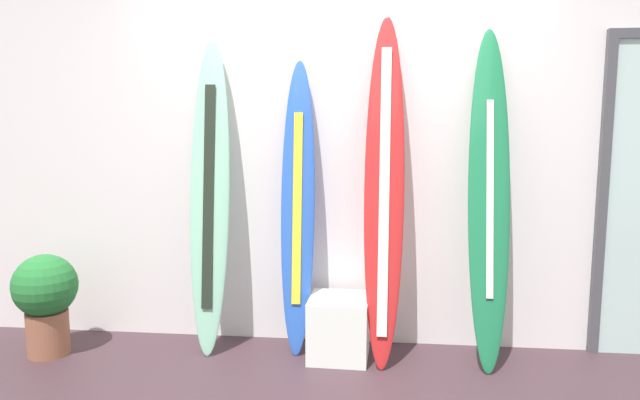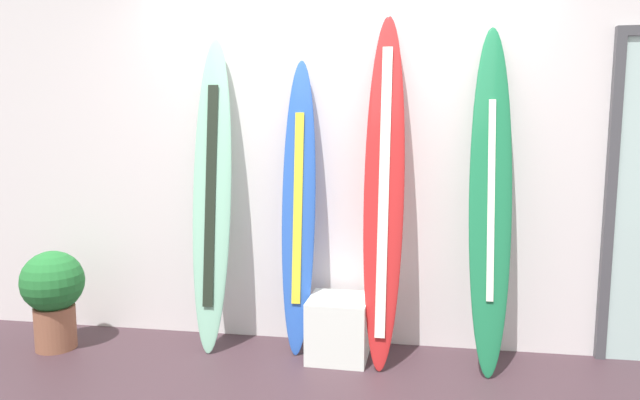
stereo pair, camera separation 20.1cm
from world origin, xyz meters
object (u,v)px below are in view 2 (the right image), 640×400
at_px(surfboard_cobalt, 299,211).
at_px(surfboard_emerald, 490,202).
at_px(surfboard_seafoam, 212,198).
at_px(display_block_left, 338,328).
at_px(potted_plant, 53,292).
at_px(surfboard_crimson, 384,191).

relative_size(surfboard_cobalt, surfboard_emerald, 0.91).
bearing_deg(surfboard_emerald, surfboard_seafoam, 178.68).
bearing_deg(display_block_left, surfboard_seafoam, 175.74).
bearing_deg(display_block_left, potted_plant, -175.37).
bearing_deg(potted_plant, display_block_left, 4.63).
distance_m(surfboard_seafoam, potted_plant, 1.24).
xyz_separation_m(surfboard_crimson, display_block_left, (-0.28, -0.02, -0.89)).
relative_size(surfboard_crimson, display_block_left, 5.49).
distance_m(surfboard_emerald, potted_plant, 2.89).
relative_size(surfboard_crimson, surfboard_emerald, 1.04).
xyz_separation_m(surfboard_cobalt, potted_plant, (-1.62, -0.25, -0.55)).
height_order(surfboard_seafoam, surfboard_crimson, surfboard_crimson).
bearing_deg(surfboard_seafoam, surfboard_emerald, -1.32).
distance_m(surfboard_crimson, surfboard_emerald, 0.64).
relative_size(surfboard_cobalt, display_block_left, 4.82).
bearing_deg(surfboard_crimson, display_block_left, -176.67).
xyz_separation_m(display_block_left, potted_plant, (-1.90, -0.15, 0.19)).
bearing_deg(surfboard_cobalt, surfboard_seafoam, -176.51).
height_order(surfboard_cobalt, surfboard_crimson, surfboard_crimson).
height_order(surfboard_cobalt, surfboard_emerald, surfboard_emerald).
height_order(surfboard_crimson, potted_plant, surfboard_crimson).
xyz_separation_m(surfboard_cobalt, surfboard_crimson, (0.56, -0.08, 0.15)).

